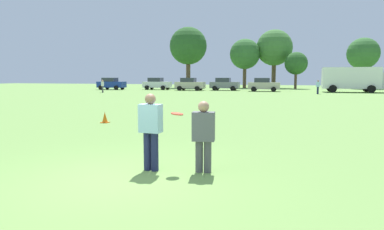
{
  "coord_description": "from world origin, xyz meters",
  "views": [
    {
      "loc": [
        3.16,
        -5.95,
        2.04
      ],
      "look_at": [
        0.53,
        2.85,
        1.0
      ],
      "focal_mm": 31.89,
      "sensor_mm": 36.0,
      "label": 1
    }
  ],
  "objects_px": {
    "frisbee": "(177,114)",
    "box_truck": "(356,79)",
    "player_defender": "(203,133)",
    "parked_car_mid_right": "(224,84)",
    "parked_car_near_left": "(111,84)",
    "bystander_sideline_watcher": "(103,85)",
    "parked_car_near_right": "(264,85)",
    "bystander_far_jogger": "(318,86)",
    "traffic_cone": "(105,118)",
    "parked_car_mid_left": "(157,84)",
    "parked_car_center": "(190,84)",
    "player_thrower": "(151,127)"
  },
  "relations": [
    {
      "from": "bystander_far_jogger",
      "to": "frisbee",
      "type": "bearing_deg",
      "value": -98.2
    },
    {
      "from": "player_defender",
      "to": "box_truck",
      "type": "xyz_separation_m",
      "value": [
        9.35,
        40.88,
        0.9
      ]
    },
    {
      "from": "traffic_cone",
      "to": "parked_car_mid_right",
      "type": "distance_m",
      "value": 35.75
    },
    {
      "from": "player_defender",
      "to": "frisbee",
      "type": "distance_m",
      "value": 0.71
    },
    {
      "from": "parked_car_center",
      "to": "box_truck",
      "type": "height_order",
      "value": "box_truck"
    },
    {
      "from": "frisbee",
      "to": "box_truck",
      "type": "height_order",
      "value": "box_truck"
    },
    {
      "from": "parked_car_near_left",
      "to": "box_truck",
      "type": "xyz_separation_m",
      "value": [
        34.44,
        1.03,
        0.83
      ]
    },
    {
      "from": "box_truck",
      "to": "parked_car_near_left",
      "type": "bearing_deg",
      "value": -178.29
    },
    {
      "from": "frisbee",
      "to": "box_truck",
      "type": "xyz_separation_m",
      "value": [
        9.94,
        40.86,
        0.52
      ]
    },
    {
      "from": "player_defender",
      "to": "player_thrower",
      "type": "bearing_deg",
      "value": -170.27
    },
    {
      "from": "parked_car_mid_left",
      "to": "player_defender",
      "type": "bearing_deg",
      "value": -66.3
    },
    {
      "from": "parked_car_mid_left",
      "to": "parked_car_near_right",
      "type": "height_order",
      "value": "same"
    },
    {
      "from": "player_defender",
      "to": "parked_car_mid_left",
      "type": "xyz_separation_m",
      "value": [
        -18.34,
        41.78,
        0.08
      ]
    },
    {
      "from": "parked_car_mid_right",
      "to": "bystander_sideline_watcher",
      "type": "relative_size",
      "value": 2.65
    },
    {
      "from": "player_thrower",
      "to": "box_truck",
      "type": "height_order",
      "value": "box_truck"
    },
    {
      "from": "player_defender",
      "to": "parked_car_mid_right",
      "type": "bearing_deg",
      "value": 100.6
    },
    {
      "from": "parked_car_near_right",
      "to": "parked_car_mid_left",
      "type": "bearing_deg",
      "value": 174.57
    },
    {
      "from": "bystander_far_jogger",
      "to": "parked_car_mid_left",
      "type": "bearing_deg",
      "value": 164.12
    },
    {
      "from": "player_thrower",
      "to": "traffic_cone",
      "type": "bearing_deg",
      "value": 127.71
    },
    {
      "from": "player_defender",
      "to": "box_truck",
      "type": "bearing_deg",
      "value": 77.12
    },
    {
      "from": "player_thrower",
      "to": "parked_car_mid_right",
      "type": "bearing_deg",
      "value": 99.07
    },
    {
      "from": "parked_car_near_left",
      "to": "frisbee",
      "type": "bearing_deg",
      "value": -58.41
    },
    {
      "from": "player_defender",
      "to": "parked_car_mid_right",
      "type": "height_order",
      "value": "parked_car_mid_right"
    },
    {
      "from": "box_truck",
      "to": "bystander_sideline_watcher",
      "type": "height_order",
      "value": "box_truck"
    },
    {
      "from": "parked_car_mid_left",
      "to": "parked_car_mid_right",
      "type": "relative_size",
      "value": 1.0
    },
    {
      "from": "parked_car_mid_left",
      "to": "parked_car_near_right",
      "type": "distance_m",
      "value": 16.29
    },
    {
      "from": "player_defender",
      "to": "parked_car_center",
      "type": "xyz_separation_m",
      "value": [
        -12.62,
        40.33,
        0.08
      ]
    },
    {
      "from": "box_truck",
      "to": "parked_car_center",
      "type": "bearing_deg",
      "value": -178.57
    },
    {
      "from": "parked_car_mid_right",
      "to": "bystander_sideline_watcher",
      "type": "xyz_separation_m",
      "value": [
        -13.4,
        -10.93,
        -0.02
      ]
    },
    {
      "from": "frisbee",
      "to": "bystander_far_jogger",
      "type": "xyz_separation_m",
      "value": [
        5.08,
        35.27,
        -0.32
      ]
    },
    {
      "from": "player_thrower",
      "to": "bystander_sideline_watcher",
      "type": "distance_m",
      "value": 37.18
    },
    {
      "from": "player_defender",
      "to": "traffic_cone",
      "type": "xyz_separation_m",
      "value": [
        -6.14,
        6.29,
        -0.62
      ]
    },
    {
      "from": "parked_car_near_right",
      "to": "bystander_far_jogger",
      "type": "bearing_deg",
      "value": -36.83
    },
    {
      "from": "traffic_cone",
      "to": "parked_car_mid_left",
      "type": "relative_size",
      "value": 0.11
    },
    {
      "from": "parked_car_mid_right",
      "to": "player_thrower",
      "type": "bearing_deg",
      "value": -80.93
    },
    {
      "from": "parked_car_center",
      "to": "parked_car_mid_right",
      "type": "relative_size",
      "value": 1.0
    },
    {
      "from": "frisbee",
      "to": "bystander_sideline_watcher",
      "type": "relative_size",
      "value": 0.17
    },
    {
      "from": "parked_car_near_left",
      "to": "parked_car_mid_left",
      "type": "bearing_deg",
      "value": 15.93
    },
    {
      "from": "parked_car_near_right",
      "to": "frisbee",
      "type": "bearing_deg",
      "value": -87.83
    },
    {
      "from": "parked_car_near_left",
      "to": "parked_car_center",
      "type": "height_order",
      "value": "same"
    },
    {
      "from": "player_defender",
      "to": "parked_car_near_left",
      "type": "xyz_separation_m",
      "value": [
        -25.09,
        39.85,
        0.08
      ]
    },
    {
      "from": "player_defender",
      "to": "parked_car_near_right",
      "type": "height_order",
      "value": "parked_car_near_right"
    },
    {
      "from": "player_thrower",
      "to": "bystander_far_jogger",
      "type": "bearing_deg",
      "value": 81.01
    },
    {
      "from": "parked_car_center",
      "to": "parked_car_mid_right",
      "type": "distance_m",
      "value": 5.05
    },
    {
      "from": "player_thrower",
      "to": "parked_car_center",
      "type": "relative_size",
      "value": 0.4
    },
    {
      "from": "parked_car_near_left",
      "to": "parked_car_mid_left",
      "type": "height_order",
      "value": "same"
    },
    {
      "from": "parked_car_mid_left",
      "to": "parked_car_center",
      "type": "xyz_separation_m",
      "value": [
        5.71,
        -1.45,
        0.0
      ]
    },
    {
      "from": "parked_car_mid_right",
      "to": "bystander_sideline_watcher",
      "type": "bearing_deg",
      "value": -140.81
    },
    {
      "from": "player_thrower",
      "to": "box_truck",
      "type": "bearing_deg",
      "value": 75.69
    },
    {
      "from": "frisbee",
      "to": "parked_car_mid_left",
      "type": "height_order",
      "value": "parked_car_mid_left"
    }
  ]
}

